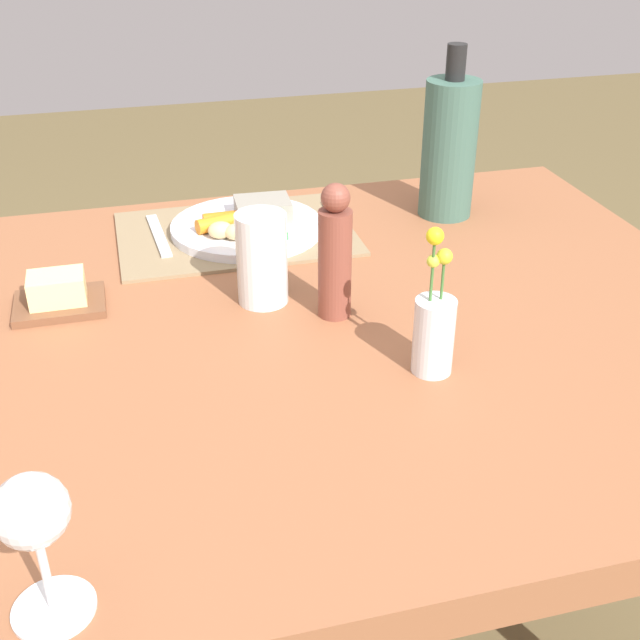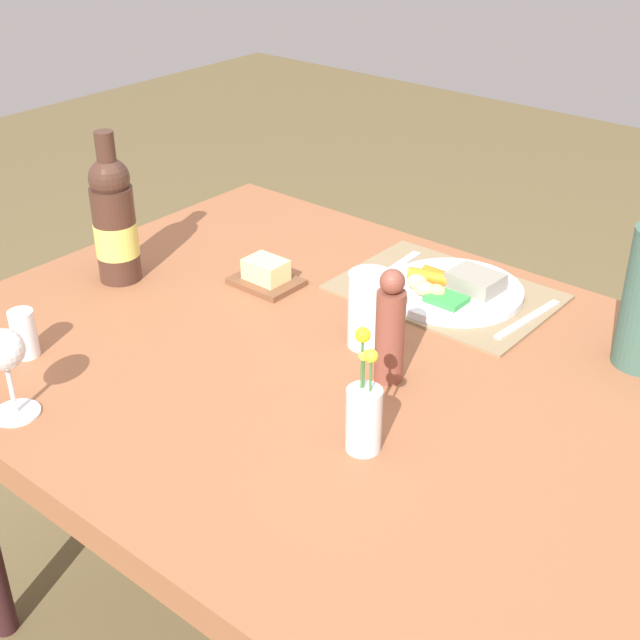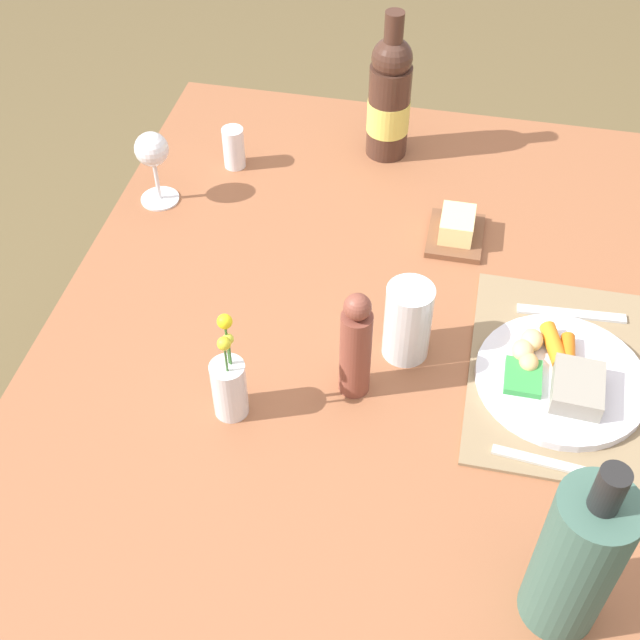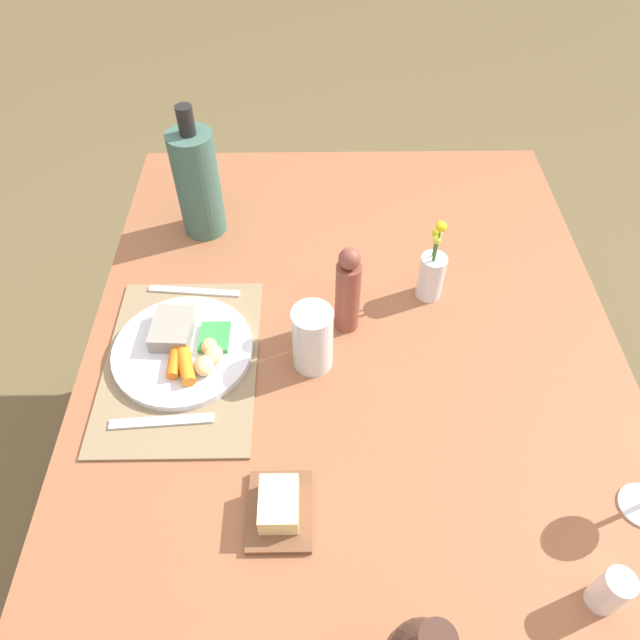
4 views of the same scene
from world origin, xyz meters
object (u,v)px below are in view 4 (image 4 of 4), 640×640
butter_dish (279,507)px  cooler_bottle (198,183)px  pepper_mill (348,291)px  salt_shaker (610,591)px  dining_table (353,382)px  flower_vase (431,273)px  water_tumbler (313,342)px  knife (162,421)px  dinner_plate (184,348)px  fork (194,291)px

butter_dish → cooler_bottle: (-0.68, -0.19, 0.11)m
butter_dish → pepper_mill: 0.41m
salt_shaker → pepper_mill: size_ratio=0.43×
dining_table → flower_vase: bearing=138.0°
butter_dish → pepper_mill: pepper_mill is taller
flower_vase → water_tumbler: flower_vase is taller
salt_shaker → pepper_mill: pepper_mill is taller
knife → flower_vase: 0.59m
cooler_bottle → salt_shaker: size_ratio=3.57×
dinner_plate → salt_shaker: bearing=55.3°
fork → pepper_mill: bearing=79.9°
dining_table → pepper_mill: (-0.10, -0.01, 0.15)m
dining_table → dinner_plate: dinner_plate is taller
flower_vase → pepper_mill: (0.08, -0.17, 0.04)m
dinner_plate → cooler_bottle: 0.38m
fork → knife: size_ratio=1.06×
water_tumbler → fork: bearing=-126.1°
dinner_plate → salt_shaker: (0.45, 0.65, 0.02)m
knife → cooler_bottle: size_ratio=0.59×
butter_dish → water_tumbler: (-0.29, 0.05, 0.04)m
dining_table → flower_vase: size_ratio=7.08×
dinner_plate → pepper_mill: bearing=102.8°
dinner_plate → cooler_bottle: (-0.37, -0.00, 0.11)m
dinner_plate → pepper_mill: size_ratio=1.33×
fork → pepper_mill: 0.34m
knife → cooler_bottle: cooler_bottle is taller
cooler_bottle → fork: bearing=0.1°
salt_shaker → pepper_mill: bearing=-146.9°
butter_dish → salt_shaker: (0.13, 0.46, 0.02)m
water_tumbler → pepper_mill: 0.12m
salt_shaker → water_tumbler: 0.59m
pepper_mill → butter_dish: bearing=-17.3°
water_tumbler → pepper_mill: bearing=143.8°
dinner_plate → butter_dish: 0.37m
flower_vase → pepper_mill: bearing=-65.0°
cooler_bottle → salt_shaker: 1.05m
cooler_bottle → water_tumbler: cooler_bottle is taller
dining_table → butter_dish: butter_dish is taller
water_tumbler → knife: bearing=-63.4°
fork → flower_vase: (0.01, 0.49, 0.05)m
knife → butter_dish: bearing=48.5°
butter_dish → knife: bearing=-127.7°
dining_table → pepper_mill: size_ratio=7.08×
knife → butter_dish: (0.16, 0.21, 0.01)m
fork → cooler_bottle: 0.24m
dining_table → water_tumbler: size_ratio=10.22×
dinner_plate → flower_vase: size_ratio=1.33×
cooler_bottle → water_tumbler: 0.47m
dining_table → water_tumbler: water_tumbler is taller
dinner_plate → butter_dish: bearing=31.2°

